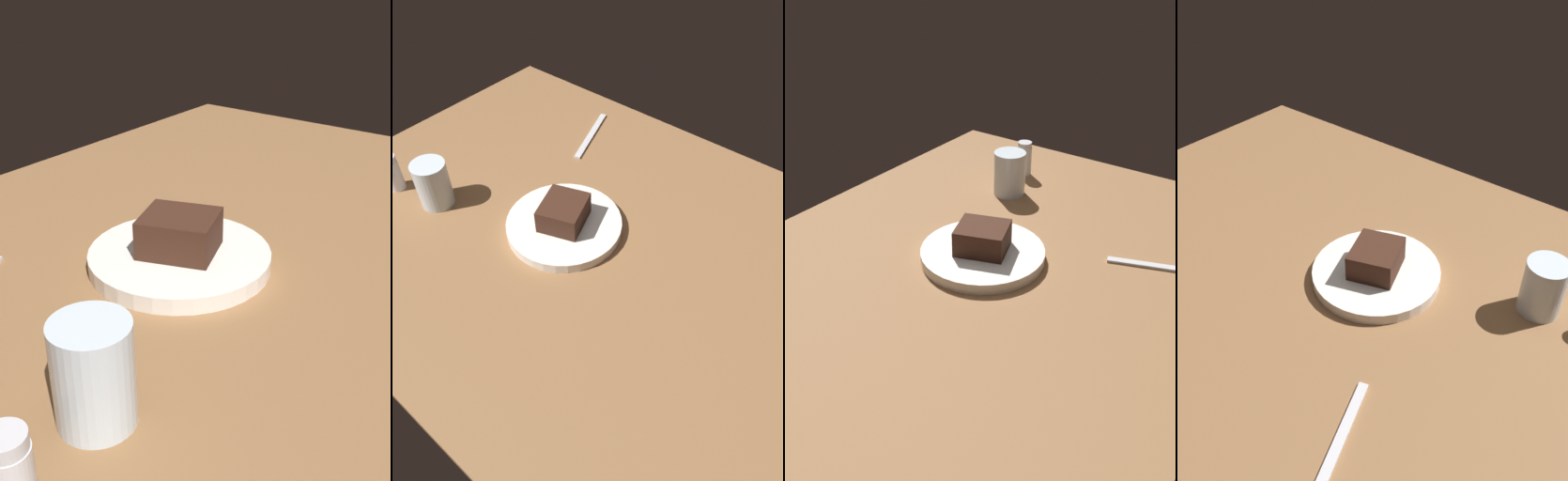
% 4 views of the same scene
% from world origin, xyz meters
% --- Properties ---
extents(dining_table, '(1.20, 0.84, 0.03)m').
position_xyz_m(dining_table, '(0.00, 0.00, 0.01)').
color(dining_table, brown).
rests_on(dining_table, ground).
extents(dessert_plate, '(0.22, 0.22, 0.02)m').
position_xyz_m(dessert_plate, '(-0.08, -0.02, 0.04)').
color(dessert_plate, white).
rests_on(dessert_plate, dining_table).
extents(chocolate_cake_slice, '(0.10, 0.11, 0.05)m').
position_xyz_m(chocolate_cake_slice, '(-0.08, -0.02, 0.07)').
color(chocolate_cake_slice, '#381E14').
rests_on(chocolate_cake_slice, dessert_plate).
extents(salt_shaker, '(0.03, 0.03, 0.08)m').
position_xyz_m(salt_shaker, '(-0.43, -0.15, 0.07)').
color(salt_shaker, silver).
rests_on(salt_shaker, dining_table).
extents(water_glass, '(0.07, 0.07, 0.10)m').
position_xyz_m(water_glass, '(-0.33, -0.12, 0.08)').
color(water_glass, silver).
rests_on(water_glass, dining_table).
extents(butter_knife, '(0.08, 0.18, 0.01)m').
position_xyz_m(butter_knife, '(-0.23, 0.26, 0.03)').
color(butter_knife, silver).
rests_on(butter_knife, dining_table).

